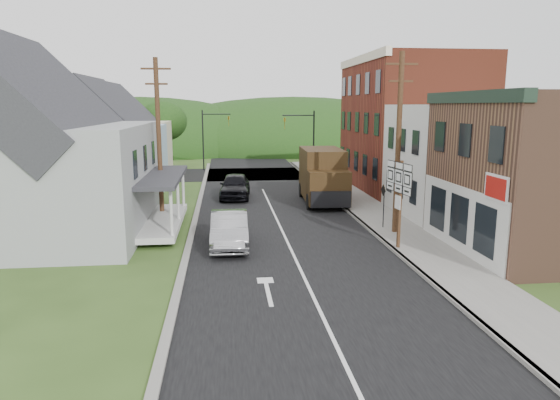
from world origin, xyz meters
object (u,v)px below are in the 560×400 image
object	(u,v)px
silver_sedan	(229,230)
route_sign_cluster	(399,192)
dark_sedan	(235,186)
delivery_van	(323,176)
warning_sign	(384,200)

from	to	relation	value
silver_sedan	route_sign_cluster	xyz separation A→B (m)	(7.50, -1.52, 1.90)
dark_sedan	route_sign_cluster	bearing A→B (deg)	-59.20
silver_sedan	dark_sedan	bearing A→B (deg)	88.05
silver_sedan	route_sign_cluster	size ratio (longest dim) A/B	1.22
delivery_van	warning_sign	bearing A→B (deg)	-75.18
dark_sedan	warning_sign	bearing A→B (deg)	-49.41
silver_sedan	delivery_van	xyz separation A→B (m)	(6.37, 9.95, 1.03)
dark_sedan	delivery_van	size ratio (longest dim) A/B	0.77
route_sign_cluster	silver_sedan	bearing A→B (deg)	161.00
route_sign_cluster	dark_sedan	bearing A→B (deg)	109.02
dark_sedan	delivery_van	xyz separation A→B (m)	(5.82, -2.43, 0.96)
delivery_van	silver_sedan	bearing A→B (deg)	-119.99
dark_sedan	delivery_van	bearing A→B (deg)	-18.45
delivery_van	route_sign_cluster	bearing A→B (deg)	-81.71
silver_sedan	delivery_van	distance (m)	11.86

